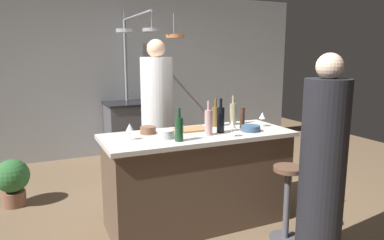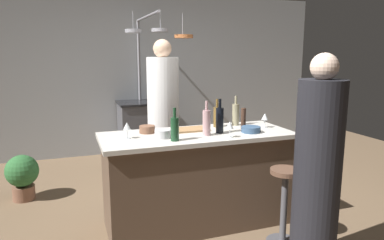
{
  "view_description": "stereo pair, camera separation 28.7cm",
  "coord_description": "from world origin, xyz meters",
  "px_view_note": "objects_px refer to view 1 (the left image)",
  "views": [
    {
      "loc": [
        -1.4,
        -2.92,
        1.63
      ],
      "look_at": [
        0.0,
        0.15,
        1.0
      ],
      "focal_mm": 33.05,
      "sensor_mm": 36.0,
      "label": 1
    },
    {
      "loc": [
        -1.13,
        -3.03,
        1.63
      ],
      "look_at": [
        0.0,
        0.15,
        1.0
      ],
      "focal_mm": 33.05,
      "sensor_mm": 36.0,
      "label": 2
    }
  ],
  "objects_px": {
    "wine_bottle_white": "(233,113)",
    "wine_glass_near_right_guest": "(262,116)",
    "chef": "(157,121)",
    "cutting_board": "(191,129)",
    "wine_bottle_dark": "(221,119)",
    "bar_stool_right": "(287,200)",
    "guest_right": "(322,169)",
    "wine_glass_near_left_guest": "(232,125)",
    "pepper_mill": "(242,118)",
    "wine_bottle_rose": "(209,122)",
    "wine_glass_by_chef": "(130,128)",
    "mixing_bowl_wooden": "(148,130)",
    "stove_range": "(132,130)",
    "mixing_bowl_steel": "(166,134)",
    "wine_bottle_amber": "(215,116)",
    "potted_plant": "(12,180)",
    "wine_bottle_green": "(179,129)",
    "mixing_bowl_blue": "(251,128)"
  },
  "relations": [
    {
      "from": "pepper_mill",
      "to": "wine_bottle_dark",
      "type": "relative_size",
      "value": 0.65
    },
    {
      "from": "wine_bottle_amber",
      "to": "potted_plant",
      "type": "bearing_deg",
      "value": 153.5
    },
    {
      "from": "cutting_board",
      "to": "wine_bottle_dark",
      "type": "height_order",
      "value": "wine_bottle_dark"
    },
    {
      "from": "wine_bottle_white",
      "to": "wine_glass_near_right_guest",
      "type": "bearing_deg",
      "value": -43.91
    },
    {
      "from": "wine_bottle_white",
      "to": "wine_glass_near_left_guest",
      "type": "relative_size",
      "value": 2.1
    },
    {
      "from": "chef",
      "to": "wine_glass_near_right_guest",
      "type": "distance_m",
      "value": 1.32
    },
    {
      "from": "wine_bottle_amber",
      "to": "wine_bottle_dark",
      "type": "relative_size",
      "value": 0.89
    },
    {
      "from": "pepper_mill",
      "to": "wine_bottle_rose",
      "type": "height_order",
      "value": "wine_bottle_rose"
    },
    {
      "from": "wine_glass_by_chef",
      "to": "wine_bottle_green",
      "type": "bearing_deg",
      "value": -30.22
    },
    {
      "from": "pepper_mill",
      "to": "mixing_bowl_steel",
      "type": "distance_m",
      "value": 0.85
    },
    {
      "from": "stove_range",
      "to": "wine_glass_by_chef",
      "type": "bearing_deg",
      "value": -105.02
    },
    {
      "from": "bar_stool_right",
      "to": "mixing_bowl_blue",
      "type": "distance_m",
      "value": 0.74
    },
    {
      "from": "wine_bottle_rose",
      "to": "wine_glass_near_right_guest",
      "type": "bearing_deg",
      "value": 10.09
    },
    {
      "from": "pepper_mill",
      "to": "chef",
      "type": "bearing_deg",
      "value": 116.9
    },
    {
      "from": "stove_range",
      "to": "wine_bottle_white",
      "type": "xyz_separation_m",
      "value": [
        0.51,
        -2.22,
        0.57
      ]
    },
    {
      "from": "bar_stool_right",
      "to": "guest_right",
      "type": "height_order",
      "value": "guest_right"
    },
    {
      "from": "wine_glass_by_chef",
      "to": "mixing_bowl_wooden",
      "type": "bearing_deg",
      "value": 37.48
    },
    {
      "from": "wine_bottle_green",
      "to": "wine_glass_near_left_guest",
      "type": "relative_size",
      "value": 1.96
    },
    {
      "from": "stove_range",
      "to": "bar_stool_right",
      "type": "relative_size",
      "value": 1.31
    },
    {
      "from": "pepper_mill",
      "to": "cutting_board",
      "type": "bearing_deg",
      "value": 165.69
    },
    {
      "from": "mixing_bowl_blue",
      "to": "wine_bottle_green",
      "type": "bearing_deg",
      "value": -174.44
    },
    {
      "from": "wine_bottle_white",
      "to": "wine_glass_near_right_guest",
      "type": "distance_m",
      "value": 0.31
    },
    {
      "from": "cutting_board",
      "to": "mixing_bowl_steel",
      "type": "distance_m",
      "value": 0.4
    },
    {
      "from": "guest_right",
      "to": "mixing_bowl_steel",
      "type": "relative_size",
      "value": 10.98
    },
    {
      "from": "chef",
      "to": "wine_bottle_white",
      "type": "xyz_separation_m",
      "value": [
        0.55,
        -0.84,
        0.18
      ]
    },
    {
      "from": "guest_right",
      "to": "wine_bottle_amber",
      "type": "bearing_deg",
      "value": 104.39
    },
    {
      "from": "wine_bottle_white",
      "to": "wine_glass_by_chef",
      "type": "bearing_deg",
      "value": -169.46
    },
    {
      "from": "potted_plant",
      "to": "mixing_bowl_wooden",
      "type": "xyz_separation_m",
      "value": [
        1.22,
        -1.01,
        0.64
      ]
    },
    {
      "from": "bar_stool_right",
      "to": "wine_glass_by_chef",
      "type": "xyz_separation_m",
      "value": [
        -1.22,
        0.63,
        0.63
      ]
    },
    {
      "from": "wine_bottle_amber",
      "to": "wine_bottle_white",
      "type": "xyz_separation_m",
      "value": [
        0.22,
        0.01,
        0.01
      ]
    },
    {
      "from": "stove_range",
      "to": "wine_bottle_rose",
      "type": "height_order",
      "value": "wine_bottle_rose"
    },
    {
      "from": "potted_plant",
      "to": "chef",
      "type": "bearing_deg",
      "value": -4.22
    },
    {
      "from": "bar_stool_right",
      "to": "wine_bottle_dark",
      "type": "xyz_separation_m",
      "value": [
        -0.36,
        0.56,
        0.65
      ]
    },
    {
      "from": "chef",
      "to": "wine_glass_by_chef",
      "type": "xyz_separation_m",
      "value": [
        -0.61,
        -1.06,
        0.17
      ]
    },
    {
      "from": "bar_stool_right",
      "to": "wine_glass_near_left_guest",
      "type": "height_order",
      "value": "wine_glass_near_left_guest"
    },
    {
      "from": "wine_bottle_dark",
      "to": "wine_glass_near_left_guest",
      "type": "xyz_separation_m",
      "value": [
        0.01,
        -0.2,
        -0.02
      ]
    },
    {
      "from": "pepper_mill",
      "to": "mixing_bowl_steel",
      "type": "height_order",
      "value": "pepper_mill"
    },
    {
      "from": "potted_plant",
      "to": "wine_glass_near_left_guest",
      "type": "height_order",
      "value": "wine_glass_near_left_guest"
    },
    {
      "from": "mixing_bowl_blue",
      "to": "wine_glass_by_chef",
      "type": "bearing_deg",
      "value": 173.0
    },
    {
      "from": "cutting_board",
      "to": "wine_bottle_dark",
      "type": "relative_size",
      "value": 0.99
    },
    {
      "from": "stove_range",
      "to": "wine_bottle_dark",
      "type": "height_order",
      "value": "wine_bottle_dark"
    },
    {
      "from": "wine_bottle_dark",
      "to": "wine_bottle_rose",
      "type": "bearing_deg",
      "value": -161.85
    },
    {
      "from": "wine_bottle_green",
      "to": "mixing_bowl_steel",
      "type": "xyz_separation_m",
      "value": [
        -0.07,
        0.14,
        -0.07
      ]
    },
    {
      "from": "stove_range",
      "to": "guest_right",
      "type": "xyz_separation_m",
      "value": [
        0.6,
        -3.42,
        0.32
      ]
    },
    {
      "from": "wine_bottle_white",
      "to": "mixing_bowl_steel",
      "type": "distance_m",
      "value": 0.91
    },
    {
      "from": "wine_bottle_dark",
      "to": "wine_bottle_white",
      "type": "distance_m",
      "value": 0.42
    },
    {
      "from": "wine_glass_near_left_guest",
      "to": "mixing_bowl_blue",
      "type": "bearing_deg",
      "value": 23.48
    },
    {
      "from": "potted_plant",
      "to": "mixing_bowl_blue",
      "type": "height_order",
      "value": "mixing_bowl_blue"
    },
    {
      "from": "potted_plant",
      "to": "pepper_mill",
      "type": "height_order",
      "value": "pepper_mill"
    },
    {
      "from": "wine_bottle_amber",
      "to": "wine_bottle_rose",
      "type": "height_order",
      "value": "wine_bottle_rose"
    }
  ]
}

